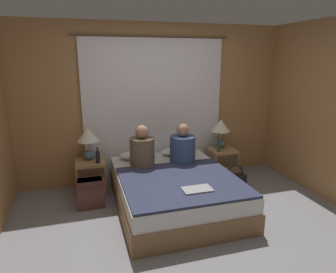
% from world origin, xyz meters
% --- Properties ---
extents(ground_plane, '(16.00, 16.00, 0.00)m').
position_xyz_m(ground_plane, '(0.00, 0.00, 0.00)').
color(ground_plane, gray).
extents(wall_back, '(4.38, 0.06, 2.50)m').
position_xyz_m(wall_back, '(0.00, 1.79, 1.25)').
color(wall_back, '#A37547').
rests_on(wall_back, ground_plane).
extents(curtain_panel, '(2.45, 0.02, 2.30)m').
position_xyz_m(curtain_panel, '(0.00, 1.73, 1.14)').
color(curtain_panel, white).
rests_on(curtain_panel, ground_plane).
extents(bed, '(1.52, 1.98, 0.46)m').
position_xyz_m(bed, '(0.00, 0.68, 0.23)').
color(bed, olive).
rests_on(bed, ground_plane).
extents(nightstand_left, '(0.42, 0.44, 0.50)m').
position_xyz_m(nightstand_left, '(-1.07, 1.42, 0.25)').
color(nightstand_left, '#A87F51').
rests_on(nightstand_left, ground_plane).
extents(nightstand_right, '(0.42, 0.44, 0.50)m').
position_xyz_m(nightstand_right, '(1.07, 1.42, 0.25)').
color(nightstand_right, '#A87F51').
rests_on(nightstand_right, ground_plane).
extents(lamp_left, '(0.32, 0.32, 0.48)m').
position_xyz_m(lamp_left, '(-1.07, 1.49, 0.83)').
color(lamp_left, slate).
rests_on(lamp_left, nightstand_left).
extents(lamp_right, '(0.32, 0.32, 0.48)m').
position_xyz_m(lamp_right, '(1.07, 1.49, 0.83)').
color(lamp_right, slate).
rests_on(lamp_right, nightstand_right).
extents(pillow_left, '(0.58, 0.32, 0.12)m').
position_xyz_m(pillow_left, '(-0.33, 1.47, 0.52)').
color(pillow_left, white).
rests_on(pillow_left, bed).
extents(pillow_right, '(0.58, 0.32, 0.12)m').
position_xyz_m(pillow_right, '(0.33, 1.47, 0.52)').
color(pillow_right, white).
rests_on(pillow_right, bed).
extents(blanket_on_bed, '(1.46, 1.35, 0.03)m').
position_xyz_m(blanket_on_bed, '(0.00, 0.40, 0.47)').
color(blanket_on_bed, '#2D334C').
rests_on(blanket_on_bed, bed).
extents(person_left_in_bed, '(0.35, 0.35, 0.61)m').
position_xyz_m(person_left_in_bed, '(-0.35, 1.11, 0.70)').
color(person_left_in_bed, brown).
rests_on(person_left_in_bed, bed).
extents(person_right_in_bed, '(0.38, 0.38, 0.59)m').
position_xyz_m(person_right_in_bed, '(0.26, 1.11, 0.69)').
color(person_right_in_bed, '#38517A').
rests_on(person_right_in_bed, bed).
extents(beer_bottle_on_left_stand, '(0.06, 0.06, 0.23)m').
position_xyz_m(beer_bottle_on_left_stand, '(-0.95, 1.30, 0.60)').
color(beer_bottle_on_left_stand, black).
rests_on(beer_bottle_on_left_stand, nightstand_left).
extents(beer_bottle_on_right_stand, '(0.06, 0.06, 0.24)m').
position_xyz_m(beer_bottle_on_right_stand, '(0.95, 1.30, 0.60)').
color(beer_bottle_on_right_stand, '#2D4C28').
rests_on(beer_bottle_on_right_stand, nightstand_right).
extents(laptop_on_bed, '(0.35, 0.21, 0.02)m').
position_xyz_m(laptop_on_bed, '(0.08, 0.08, 0.50)').
color(laptop_on_bed, '#9EA0A5').
rests_on(laptop_on_bed, blanket_on_bed).
extents(backpack_on_floor, '(0.36, 0.22, 0.41)m').
position_xyz_m(backpack_on_floor, '(-1.09, 0.96, 0.23)').
color(backpack_on_floor, brown).
rests_on(backpack_on_floor, ground_plane).
extents(handbag_on_floor, '(0.34, 0.15, 0.37)m').
position_xyz_m(handbag_on_floor, '(1.08, 0.97, 0.12)').
color(handbag_on_floor, black).
rests_on(handbag_on_floor, ground_plane).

